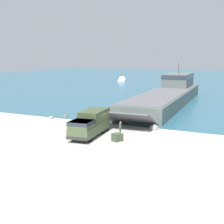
{
  "coord_description": "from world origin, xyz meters",
  "views": [
    {
      "loc": [
        17.3,
        -32.24,
        9.07
      ],
      "look_at": [
        0.24,
        3.01,
        2.08
      ],
      "focal_mm": 50.0,
      "sensor_mm": 36.0,
      "label": 1
    }
  ],
  "objects_px": {
    "soldier_on_ramp": "(120,128)",
    "moored_boat_a": "(122,80)",
    "military_truck": "(90,123)",
    "landing_craft": "(169,93)",
    "cargo_crate": "(117,137)"
  },
  "relations": [
    {
      "from": "military_truck",
      "to": "cargo_crate",
      "type": "relative_size",
      "value": 7.42
    },
    {
      "from": "military_truck",
      "to": "moored_boat_a",
      "type": "height_order",
      "value": "military_truck"
    },
    {
      "from": "soldier_on_ramp",
      "to": "cargo_crate",
      "type": "height_order",
      "value": "soldier_on_ramp"
    },
    {
      "from": "landing_craft",
      "to": "moored_boat_a",
      "type": "distance_m",
      "value": 54.2
    },
    {
      "from": "soldier_on_ramp",
      "to": "military_truck",
      "type": "bearing_deg",
      "value": -0.74
    },
    {
      "from": "moored_boat_a",
      "to": "cargo_crate",
      "type": "height_order",
      "value": "moored_boat_a"
    },
    {
      "from": "landing_craft",
      "to": "moored_boat_a",
      "type": "xyz_separation_m",
      "value": [
        -30.19,
        45.0,
        -1.28
      ]
    },
    {
      "from": "military_truck",
      "to": "cargo_crate",
      "type": "distance_m",
      "value": 4.0
    },
    {
      "from": "moored_boat_a",
      "to": "cargo_crate",
      "type": "xyz_separation_m",
      "value": [
        33.15,
        -75.75,
        -0.16
      ]
    },
    {
      "from": "military_truck",
      "to": "soldier_on_ramp",
      "type": "bearing_deg",
      "value": 99.65
    },
    {
      "from": "soldier_on_ramp",
      "to": "moored_boat_a",
      "type": "relative_size",
      "value": 0.28
    },
    {
      "from": "soldier_on_ramp",
      "to": "cargo_crate",
      "type": "bearing_deg",
      "value": 86.61
    },
    {
      "from": "landing_craft",
      "to": "military_truck",
      "type": "bearing_deg",
      "value": -95.33
    },
    {
      "from": "landing_craft",
      "to": "soldier_on_ramp",
      "type": "height_order",
      "value": "landing_craft"
    },
    {
      "from": "landing_craft",
      "to": "moored_boat_a",
      "type": "relative_size",
      "value": 6.77
    }
  ]
}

